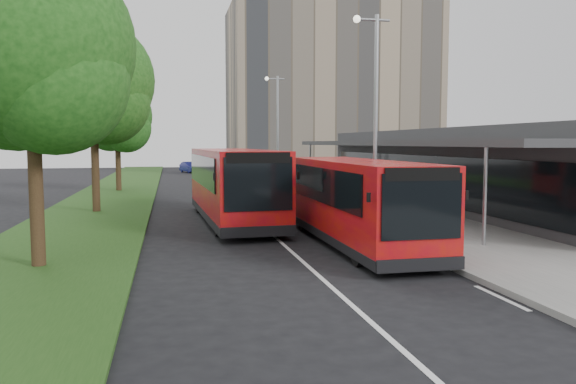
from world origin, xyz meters
name	(u,v)px	position (x,y,z in m)	size (l,w,h in m)	color
ground	(279,240)	(0.00, 0.00, 0.00)	(120.00, 120.00, 0.00)	black
pavement	(308,189)	(6.00, 20.00, 0.07)	(5.00, 80.00, 0.15)	slate
grass_verge	(118,192)	(-7.00, 20.00, 0.05)	(5.00, 80.00, 0.10)	#204516
lane_centre_line	(231,198)	(0.00, 15.00, 0.01)	(0.12, 70.00, 0.01)	silver
kerb_dashes	(273,191)	(3.30, 19.00, 0.01)	(0.12, 56.00, 0.01)	silver
office_block	(330,91)	(14.00, 42.00, 9.00)	(22.00, 12.00, 18.00)	tan
station_building	(455,167)	(10.86, 8.00, 2.04)	(7.70, 26.00, 4.00)	#323235
tree_near	(31,59)	(-7.01, -2.95, 5.43)	(5.24, 5.24, 8.41)	#362215
tree_mid	(93,88)	(-7.01, 9.05, 5.83)	(5.62, 5.62, 9.03)	#362215
tree_far	(117,120)	(-7.01, 21.05, 4.82)	(4.64, 4.64, 7.46)	#362215
lamp_post_near	(374,106)	(4.12, 2.00, 4.72)	(1.44, 0.28, 8.00)	gray
lamp_post_far	(277,124)	(4.12, 22.00, 4.72)	(1.44, 0.28, 8.00)	gray
bus_main	(356,202)	(2.29, -1.33, 1.41)	(2.64, 9.73, 2.74)	red
bus_second	(233,185)	(-1.00, 4.76, 1.55)	(3.21, 10.81, 3.03)	red
litter_bin	(341,195)	(5.30, 9.84, 0.55)	(0.44, 0.44, 0.79)	#392917
bollard	(290,182)	(4.44, 18.87, 0.64)	(0.16, 0.16, 0.98)	yellow
car_near	(229,170)	(2.17, 36.98, 0.68)	(1.61, 4.01, 1.37)	maroon
car_far	(190,167)	(-1.35, 45.00, 0.61)	(1.29, 3.70, 1.22)	navy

